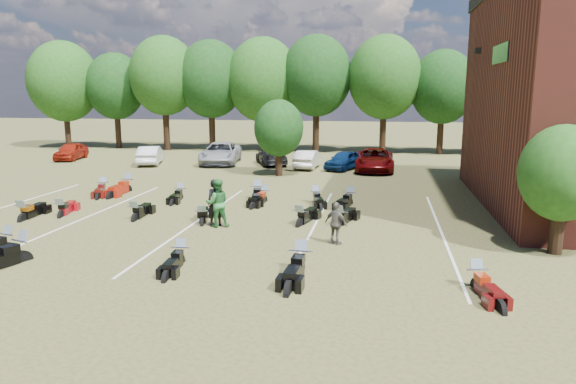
% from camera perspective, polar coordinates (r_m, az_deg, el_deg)
% --- Properties ---
extents(ground, '(160.00, 160.00, 0.00)m').
position_cam_1_polar(ground, '(18.48, -4.52, -5.92)').
color(ground, brown).
rests_on(ground, ground).
extents(car_0, '(2.36, 4.28, 1.38)m').
position_cam_1_polar(car_0, '(45.10, -22.95, 4.20)').
color(car_0, maroon).
rests_on(car_0, ground).
extents(car_1, '(2.61, 4.48, 1.40)m').
position_cam_1_polar(car_1, '(40.22, -15.03, 3.98)').
color(car_1, '#BDBCC0').
rests_on(car_1, ground).
extents(car_2, '(3.56, 6.15, 1.61)m').
position_cam_1_polar(car_2, '(39.52, -7.50, 4.30)').
color(car_2, '#92949A').
rests_on(car_2, ground).
extents(car_3, '(3.46, 4.88, 1.31)m').
position_cam_1_polar(car_3, '(38.67, -1.87, 4.02)').
color(car_3, black).
rests_on(car_3, ground).
extents(car_4, '(2.96, 4.19, 1.33)m').
position_cam_1_polar(car_4, '(36.46, 6.27, 3.54)').
color(car_4, '#0B2550').
rests_on(car_4, ground).
extents(car_5, '(1.62, 4.04, 1.30)m').
position_cam_1_polar(car_5, '(36.90, 2.23, 3.67)').
color(car_5, '#A9A9A5').
rests_on(car_5, ground).
extents(car_6, '(2.63, 5.59, 1.54)m').
position_cam_1_polar(car_6, '(36.09, 9.60, 3.55)').
color(car_6, '#4F0405').
rests_on(car_6, ground).
extents(car_7, '(2.79, 4.88, 1.33)m').
position_cam_1_polar(car_7, '(37.58, 24.18, 2.87)').
color(car_7, '#3C3D42').
rests_on(car_7, ground).
extents(person_black, '(0.84, 0.75, 1.93)m').
position_cam_1_polar(person_black, '(20.99, -8.04, -1.21)').
color(person_black, black).
rests_on(person_black, ground).
extents(person_green, '(1.15, 1.02, 1.96)m').
position_cam_1_polar(person_green, '(20.88, -7.85, -1.23)').
color(person_green, '#296F31').
rests_on(person_green, ground).
extents(person_grey, '(0.98, 0.76, 1.55)m').
position_cam_1_polar(person_grey, '(18.40, 5.36, -3.50)').
color(person_grey, '#4E4C43').
rests_on(person_grey, ground).
extents(motorcycle_0, '(1.07, 2.32, 1.24)m').
position_cam_1_polar(motorcycle_0, '(20.17, -28.72, -5.82)').
color(motorcycle_0, black).
rests_on(motorcycle_0, ground).
extents(motorcycle_2, '(1.56, 2.65, 1.41)m').
position_cam_1_polar(motorcycle_2, '(18.78, -27.45, -6.88)').
color(motorcycle_2, black).
rests_on(motorcycle_2, ground).
extents(motorcycle_3, '(0.82, 2.05, 1.12)m').
position_cam_1_polar(motorcycle_3, '(16.84, -11.83, -7.83)').
color(motorcycle_3, black).
rests_on(motorcycle_3, ground).
extents(motorcycle_4, '(0.86, 2.46, 1.36)m').
position_cam_1_polar(motorcycle_4, '(15.80, 1.40, -8.86)').
color(motorcycle_4, black).
rests_on(motorcycle_4, ground).
extents(motorcycle_6, '(1.10, 2.18, 1.16)m').
position_cam_1_polar(motorcycle_6, '(15.42, 20.18, -10.08)').
color(motorcycle_6, '#490A0B').
rests_on(motorcycle_6, ground).
extents(motorcycle_7, '(1.15, 2.22, 1.18)m').
position_cam_1_polar(motorcycle_7, '(24.59, -23.88, -2.56)').
color(motorcycle_7, maroon).
rests_on(motorcycle_7, ground).
extents(motorcycle_8, '(0.93, 2.36, 1.28)m').
position_cam_1_polar(motorcycle_8, '(24.58, -27.34, -2.86)').
color(motorcycle_8, black).
rests_on(motorcycle_8, ground).
extents(motorcycle_9, '(0.84, 2.21, 1.21)m').
position_cam_1_polar(motorcycle_9, '(22.84, -16.60, -3.05)').
color(motorcycle_9, black).
rests_on(motorcycle_9, ground).
extents(motorcycle_10, '(1.19, 2.22, 1.18)m').
position_cam_1_polar(motorcycle_10, '(21.51, -9.50, -3.60)').
color(motorcycle_10, black).
rests_on(motorcycle_10, ground).
extents(motorcycle_11, '(1.24, 2.36, 1.26)m').
position_cam_1_polar(motorcycle_11, '(21.03, 1.33, -3.78)').
color(motorcycle_11, black).
rests_on(motorcycle_11, ground).
extents(motorcycle_13, '(1.33, 2.41, 1.28)m').
position_cam_1_polar(motorcycle_13, '(21.00, 5.71, -3.85)').
color(motorcycle_13, black).
rests_on(motorcycle_13, ground).
extents(motorcycle_14, '(1.38, 2.30, 1.22)m').
position_cam_1_polar(motorcycle_14, '(29.46, -19.81, -0.14)').
color(motorcycle_14, '#490E0A').
rests_on(motorcycle_14, ground).
extents(motorcycle_15, '(0.83, 2.53, 1.41)m').
position_cam_1_polar(motorcycle_15, '(29.51, -17.37, 0.03)').
color(motorcycle_15, '#97180B').
rests_on(motorcycle_15, ground).
extents(motorcycle_16, '(0.86, 2.09, 1.13)m').
position_cam_1_polar(motorcycle_16, '(26.83, -11.84, -0.76)').
color(motorcycle_16, black).
rests_on(motorcycle_16, ground).
extents(motorcycle_17, '(0.97, 2.22, 1.20)m').
position_cam_1_polar(motorcycle_17, '(25.56, -2.66, -1.12)').
color(motorcycle_17, black).
rests_on(motorcycle_17, ground).
extents(motorcycle_18, '(1.25, 2.58, 1.38)m').
position_cam_1_polar(motorcycle_18, '(26.18, -3.39, -0.83)').
color(motorcycle_18, black).
rests_on(motorcycle_18, ground).
extents(motorcycle_19, '(1.24, 2.24, 1.19)m').
position_cam_1_polar(motorcycle_19, '(25.40, 3.08, -1.20)').
color(motorcycle_19, black).
rests_on(motorcycle_19, ground).
extents(motorcycle_20, '(1.24, 2.33, 1.24)m').
position_cam_1_polar(motorcycle_20, '(25.09, 6.86, -1.42)').
color(motorcycle_20, black).
rests_on(motorcycle_20, ground).
extents(tree_line, '(56.00, 6.00, 9.79)m').
position_cam_1_polar(tree_line, '(46.41, 3.60, 12.17)').
color(tree_line, black).
rests_on(tree_line, ground).
extents(young_tree_near_building, '(2.80, 2.80, 4.16)m').
position_cam_1_polar(young_tree_near_building, '(19.17, 28.21, 1.85)').
color(young_tree_near_building, black).
rests_on(young_tree_near_building, ground).
extents(young_tree_midfield, '(3.20, 3.20, 4.70)m').
position_cam_1_polar(young_tree_midfield, '(33.30, -1.03, 7.10)').
color(young_tree_midfield, black).
rests_on(young_tree_midfield, ground).
extents(parking_lines, '(20.10, 14.00, 0.01)m').
position_cam_1_polar(parking_lines, '(22.12, -10.05, -3.19)').
color(parking_lines, silver).
rests_on(parking_lines, ground).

